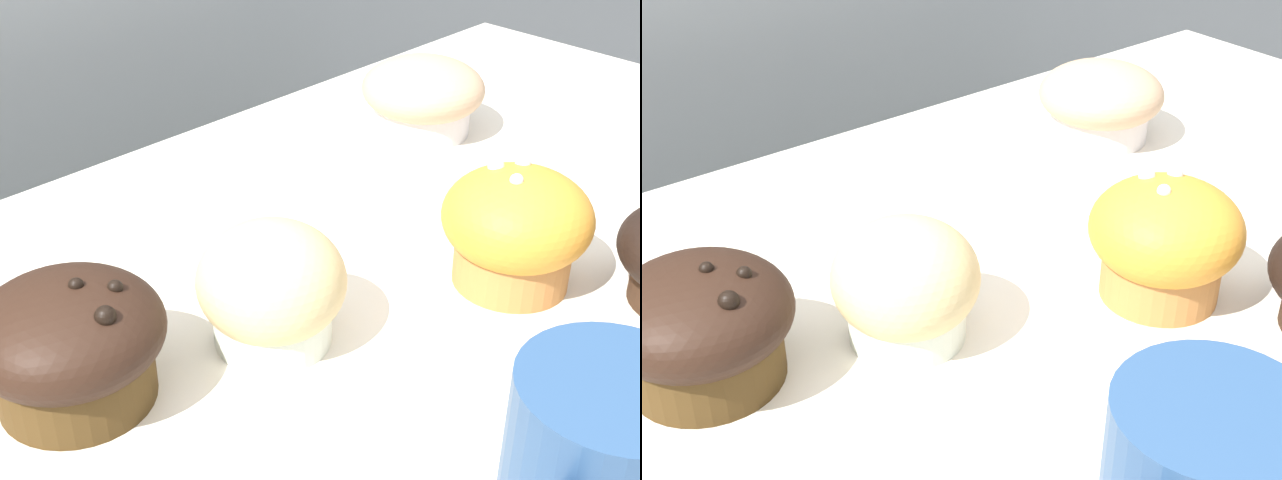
{
  "view_description": "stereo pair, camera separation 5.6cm",
  "coord_description": "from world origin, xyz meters",
  "views": [
    {
      "loc": [
        -0.4,
        -0.29,
        1.26
      ],
      "look_at": [
        -0.06,
        0.05,
        0.97
      ],
      "focal_mm": 50.0,
      "sensor_mm": 36.0,
      "label": 1
    },
    {
      "loc": [
        -0.36,
        -0.33,
        1.26
      ],
      "look_at": [
        -0.06,
        0.05,
        0.97
      ],
      "focal_mm": 50.0,
      "sensor_mm": 36.0,
      "label": 2
    }
  ],
  "objects": [
    {
      "name": "muffin_front_left",
      "position": [
        -0.22,
        0.07,
        0.96
      ],
      "size": [
        0.11,
        0.11,
        0.08
      ],
      "color": "#483216",
      "rests_on": "display_counter"
    },
    {
      "name": "muffin_front_center",
      "position": [
        0.05,
        -0.03,
        0.97
      ],
      "size": [
        0.1,
        0.1,
        0.09
      ],
      "color": "#BF7A3D",
      "rests_on": "display_counter"
    },
    {
      "name": "coffee_cup",
      "position": [
        -0.1,
        -0.18,
        0.97
      ],
      "size": [
        0.14,
        0.09,
        0.08
      ],
      "color": "navy",
      "rests_on": "display_counter"
    },
    {
      "name": "wall_back",
      "position": [
        0.0,
        0.6,
        0.9
      ],
      "size": [
        3.2,
        0.1,
        1.8
      ],
      "primitive_type": "cube",
      "color": "#A8B2B7",
      "rests_on": "ground"
    },
    {
      "name": "muffin_front_right",
      "position": [
        -0.11,
        0.04,
        0.96
      ],
      "size": [
        0.09,
        0.09,
        0.08
      ],
      "color": "silver",
      "rests_on": "display_counter"
    },
    {
      "name": "muffin_back_left",
      "position": [
        0.19,
        0.17,
        0.96
      ],
      "size": [
        0.11,
        0.11,
        0.07
      ],
      "color": "silver",
      "rests_on": "display_counter"
    }
  ]
}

